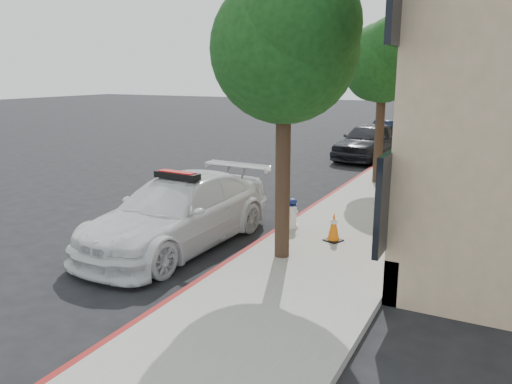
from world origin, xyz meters
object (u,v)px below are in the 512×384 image
Objects in this scene: parked_car_far at (387,135)px; traffic_cone at (334,227)px; parked_car_mid at (369,141)px; fire_hydrant at (292,214)px; police_car at (179,212)px.

traffic_cone is at bearing -87.59° from parked_car_far.
parked_car_mid is 12.21m from traffic_cone.
parked_car_far reaches higher than fire_hydrant.
police_car is 8.24× the size of traffic_cone.
fire_hydrant is (1.15, -11.52, -0.31)m from parked_car_mid.
police_car is 2.75m from fire_hydrant.
police_car is at bearing -86.93° from parked_car_mid.
parked_car_far is 5.76× the size of fire_hydrant.
police_car is 1.13× the size of parked_car_mid.
police_car reaches higher than traffic_cone.
traffic_cone is at bearing 27.79° from police_car.
police_car reaches higher than parked_car_far.
parked_car_far reaches higher than traffic_cone.
fire_hydrant is at bearing 47.35° from police_car.
parked_car_far is (0.81, 17.21, -0.08)m from police_car.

